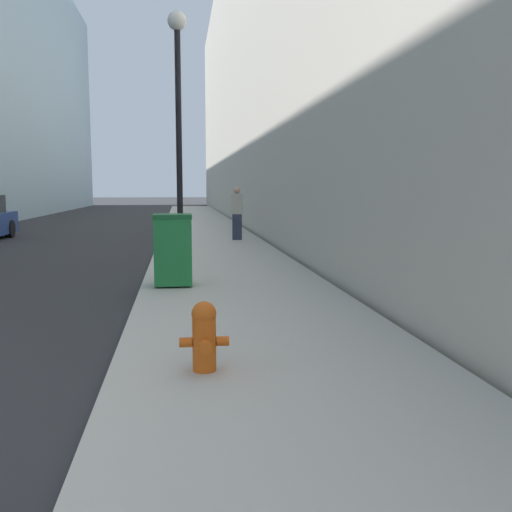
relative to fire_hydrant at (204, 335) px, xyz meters
name	(u,v)px	position (x,y,z in m)	size (l,w,h in m)	color
sidewalk_right	(207,235)	(0.77, 16.07, -0.42)	(3.31, 60.00, 0.15)	#B7B2A8
building_right_stone	(349,69)	(8.52, 24.07, 7.36)	(12.00, 60.00, 15.69)	beige
fire_hydrant	(204,335)	(0.00, 0.00, 0.00)	(0.46, 0.34, 0.65)	#D15614
trash_bin	(173,249)	(-0.33, 4.64, 0.29)	(0.65, 0.61, 1.23)	#1E7538
lamppost	(178,105)	(-0.20, 8.41, 3.23)	(0.43, 0.43, 5.64)	black
pedestrian_on_sidewalk	(237,213)	(1.61, 13.07, 0.51)	(0.34, 0.22, 1.70)	#2D3347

